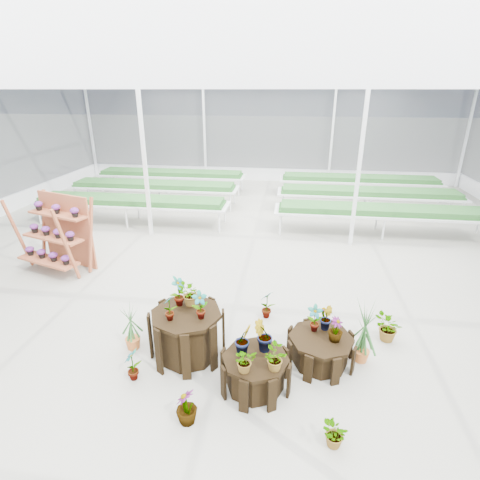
# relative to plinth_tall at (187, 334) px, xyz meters

# --- Properties ---
(ground_plane) EXTENTS (24.00, 24.00, 0.00)m
(ground_plane) POSITION_rel_plinth_tall_xyz_m (0.39, 1.33, -0.41)
(ground_plane) COLOR gray
(ground_plane) RESTS_ON ground
(greenhouse_shell) EXTENTS (18.00, 24.00, 4.50)m
(greenhouse_shell) POSITION_rel_plinth_tall_xyz_m (0.39, 1.33, 1.84)
(greenhouse_shell) COLOR white
(greenhouse_shell) RESTS_ON ground
(steel_frame) EXTENTS (18.00, 24.00, 4.50)m
(steel_frame) POSITION_rel_plinth_tall_xyz_m (0.39, 1.33, 1.84)
(steel_frame) COLOR silver
(steel_frame) RESTS_ON ground
(nursery_benches) EXTENTS (16.00, 7.00, 0.84)m
(nursery_benches) POSITION_rel_plinth_tall_xyz_m (0.39, 8.53, 0.01)
(nursery_benches) COLOR silver
(nursery_benches) RESTS_ON ground
(plinth_tall) EXTENTS (1.45, 1.45, 0.83)m
(plinth_tall) POSITION_rel_plinth_tall_xyz_m (0.00, 0.00, 0.00)
(plinth_tall) COLOR black
(plinth_tall) RESTS_ON ground
(plinth_mid) EXTENTS (1.23, 1.23, 0.54)m
(plinth_mid) POSITION_rel_plinth_tall_xyz_m (1.20, -0.60, -0.14)
(plinth_mid) COLOR black
(plinth_mid) RESTS_ON ground
(plinth_low) EXTENTS (1.41, 1.41, 0.49)m
(plinth_low) POSITION_rel_plinth_tall_xyz_m (2.20, 0.10, -0.17)
(plinth_low) COLOR black
(plinth_low) RESTS_ON ground
(shelf_rack) EXTENTS (1.95, 1.42, 1.85)m
(shelf_rack) POSITION_rel_plinth_tall_xyz_m (-4.03, 2.73, 0.51)
(shelf_rack) COLOR brown
(shelf_rack) RESTS_ON ground
(nursery_plants) EXTENTS (4.93, 3.19, 1.37)m
(nursery_plants) POSITION_rel_plinth_tall_xyz_m (1.25, 0.07, 0.13)
(nursery_plants) COLOR #275625
(nursery_plants) RESTS_ON ground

